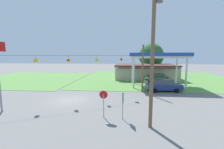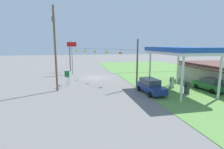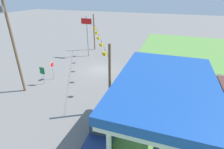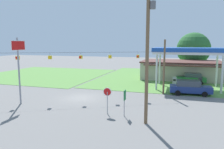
% 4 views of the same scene
% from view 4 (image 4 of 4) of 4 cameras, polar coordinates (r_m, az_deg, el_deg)
% --- Properties ---
extents(ground_plane, '(160.00, 160.00, 0.00)m').
position_cam_4_polar(ground_plane, '(27.02, -7.96, -6.02)').
color(ground_plane, slate).
extents(grass_verge_station_corner, '(36.00, 28.00, 0.04)m').
position_cam_4_polar(grass_verge_station_corner, '(43.12, 21.33, -1.18)').
color(grass_verge_station_corner, '#5B8E42').
rests_on(grass_verge_station_corner, ground).
extents(grass_verge_opposite_corner, '(24.00, 24.00, 0.04)m').
position_cam_4_polar(grass_verge_opposite_corner, '(48.59, -16.94, 0.02)').
color(grass_verge_opposite_corner, '#5B8E42').
rests_on(grass_verge_opposite_corner, ground).
extents(gas_station_canopy, '(9.85, 6.21, 5.95)m').
position_cam_4_polar(gas_station_canopy, '(33.59, 19.36, 5.71)').
color(gas_station_canopy, silver).
rests_on(gas_station_canopy, ground).
extents(gas_station_store, '(14.25, 8.82, 3.35)m').
position_cam_4_polar(gas_station_store, '(42.78, 17.53, 1.18)').
color(gas_station_store, '#B2A893').
rests_on(gas_station_store, ground).
extents(fuel_pump_near, '(0.71, 0.56, 1.61)m').
position_cam_4_polar(fuel_pump_near, '(34.06, 15.99, -2.01)').
color(fuel_pump_near, gray).
rests_on(fuel_pump_near, ground).
extents(fuel_pump_far, '(0.71, 0.56, 1.61)m').
position_cam_4_polar(fuel_pump_far, '(34.16, 21.98, -2.26)').
color(fuel_pump_far, gray).
rests_on(fuel_pump_far, ground).
extents(car_at_pumps_front, '(5.27, 2.38, 1.90)m').
position_cam_4_polar(car_at_pumps_front, '(29.87, 19.65, -3.15)').
color(car_at_pumps_front, navy).
rests_on(car_at_pumps_front, ground).
extents(car_at_pumps_rear, '(4.70, 2.39, 1.75)m').
position_cam_4_polar(car_at_pumps_rear, '(38.25, 20.01, -0.88)').
color(car_at_pumps_rear, '#1E602D').
rests_on(car_at_pumps_rear, ground).
extents(stop_sign_roadside, '(0.80, 0.08, 2.50)m').
position_cam_4_polar(stop_sign_roadside, '(20.42, -1.23, -5.33)').
color(stop_sign_roadside, '#99999E').
rests_on(stop_sign_roadside, ground).
extents(stop_sign_overhead, '(0.22, 2.08, 7.18)m').
position_cam_4_polar(stop_sign_overhead, '(25.40, -23.23, 4.03)').
color(stop_sign_overhead, gray).
rests_on(stop_sign_overhead, ground).
extents(route_sign, '(0.10, 0.70, 2.40)m').
position_cam_4_polar(route_sign, '(19.76, 3.32, -6.11)').
color(route_sign, gray).
rests_on(route_sign, ground).
extents(utility_pole_main, '(2.20, 0.44, 11.26)m').
position_cam_4_polar(utility_pole_main, '(17.51, 9.35, 7.02)').
color(utility_pole_main, brown).
rests_on(utility_pole_main, ground).
extents(signal_span_gantry, '(18.96, 10.24, 7.06)m').
position_cam_4_polar(signal_span_gantry, '(26.33, -8.14, 2.33)').
color(signal_span_gantry, brown).
rests_on(signal_span_gantry, ground).
extents(tree_behind_station, '(6.94, 6.94, 8.88)m').
position_cam_4_polar(tree_behind_station, '(49.45, 20.52, 6.25)').
color(tree_behind_station, '#4C3828').
rests_on(tree_behind_station, ground).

